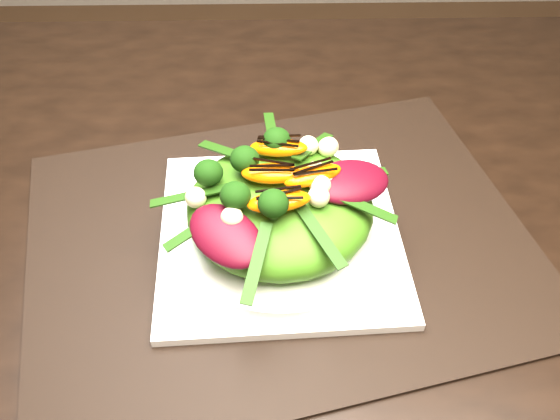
{
  "coord_description": "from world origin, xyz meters",
  "views": [
    {
      "loc": [
        -0.08,
        -0.45,
        1.23
      ],
      "look_at": [
        -0.07,
        -0.03,
        0.8
      ],
      "focal_mm": 38.0,
      "sensor_mm": 36.0,
      "label": 1
    }
  ],
  "objects_px": {
    "plate_base": "(280,234)",
    "orange_segment": "(259,157)",
    "placemat": "(280,238)",
    "dining_table": "(343,231)",
    "lettuce_mound": "(280,207)",
    "salad_bowl": "(280,226)"
  },
  "relations": [
    {
      "from": "dining_table",
      "to": "orange_segment",
      "type": "bearing_deg",
      "value": 176.65
    },
    {
      "from": "dining_table",
      "to": "lettuce_mound",
      "type": "relative_size",
      "value": 8.49
    },
    {
      "from": "orange_segment",
      "to": "lettuce_mound",
      "type": "bearing_deg",
      "value": -58.54
    },
    {
      "from": "dining_table",
      "to": "placemat",
      "type": "height_order",
      "value": "dining_table"
    },
    {
      "from": "dining_table",
      "to": "placemat",
      "type": "relative_size",
      "value": 3.06
    },
    {
      "from": "lettuce_mound",
      "to": "plate_base",
      "type": "bearing_deg",
      "value": 0.0
    },
    {
      "from": "salad_bowl",
      "to": "orange_segment",
      "type": "xyz_separation_m",
      "value": [
        -0.02,
        0.03,
        0.07
      ]
    },
    {
      "from": "placemat",
      "to": "plate_base",
      "type": "distance_m",
      "value": 0.01
    },
    {
      "from": "lettuce_mound",
      "to": "orange_segment",
      "type": "distance_m",
      "value": 0.05
    },
    {
      "from": "placemat",
      "to": "plate_base",
      "type": "height_order",
      "value": "plate_base"
    },
    {
      "from": "placemat",
      "to": "orange_segment",
      "type": "bearing_deg",
      "value": 121.46
    },
    {
      "from": "plate_base",
      "to": "orange_segment",
      "type": "height_order",
      "value": "orange_segment"
    },
    {
      "from": "dining_table",
      "to": "plate_base",
      "type": "xyz_separation_m",
      "value": [
        -0.07,
        -0.03,
        0.03
      ]
    },
    {
      "from": "plate_base",
      "to": "salad_bowl",
      "type": "height_order",
      "value": "salad_bowl"
    },
    {
      "from": "lettuce_mound",
      "to": "orange_segment",
      "type": "bearing_deg",
      "value": 121.46
    },
    {
      "from": "dining_table",
      "to": "orange_segment",
      "type": "height_order",
      "value": "dining_table"
    },
    {
      "from": "salad_bowl",
      "to": "lettuce_mound",
      "type": "relative_size",
      "value": 1.22
    },
    {
      "from": "dining_table",
      "to": "orange_segment",
      "type": "distance_m",
      "value": 0.14
    },
    {
      "from": "plate_base",
      "to": "orange_segment",
      "type": "distance_m",
      "value": 0.09
    },
    {
      "from": "lettuce_mound",
      "to": "orange_segment",
      "type": "xyz_separation_m",
      "value": [
        -0.02,
        0.03,
        0.04
      ]
    },
    {
      "from": "placemat",
      "to": "dining_table",
      "type": "bearing_deg",
      "value": 21.84
    },
    {
      "from": "plate_base",
      "to": "lettuce_mound",
      "type": "height_order",
      "value": "lettuce_mound"
    }
  ]
}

